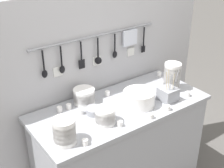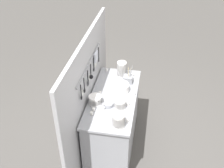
# 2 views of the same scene
# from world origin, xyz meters

# --- Properties ---
(ground_plane) EXTENTS (20.00, 20.00, 0.00)m
(ground_plane) POSITION_xyz_m (0.00, 0.00, 0.00)
(ground_plane) COLOR #514F4C
(counter) EXTENTS (1.36, 0.60, 0.89)m
(counter) POSITION_xyz_m (0.00, 0.00, 0.44)
(counter) COLOR #9EA0A8
(counter) RESTS_ON ground
(back_wall) EXTENTS (2.16, 0.09, 1.69)m
(back_wall) POSITION_xyz_m (0.00, 0.34, 0.85)
(back_wall) COLOR #B2B2B7
(back_wall) RESTS_ON ground
(bowl_stack_back_corner) EXTENTS (0.14, 0.14, 0.17)m
(bowl_stack_back_corner) POSITION_xyz_m (-0.55, -0.15, 0.97)
(bowl_stack_back_corner) COLOR white
(bowl_stack_back_corner) RESTS_ON counter
(bowl_stack_short_front) EXTENTS (0.16, 0.16, 0.11)m
(bowl_stack_short_front) POSITION_xyz_m (-0.19, 0.20, 0.94)
(bowl_stack_short_front) COLOR white
(bowl_stack_short_front) RESTS_ON counter
(bowl_stack_wide_centre) EXTENTS (0.13, 0.13, 0.23)m
(bowl_stack_wide_centre) POSITION_xyz_m (0.49, -0.04, 1.00)
(bowl_stack_wide_centre) COLOR white
(bowl_stack_wide_centre) RESTS_ON counter
(bowl_stack_nested_right) EXTENTS (0.14, 0.14, 0.12)m
(bowl_stack_nested_right) POSITION_xyz_m (-0.22, -0.12, 0.95)
(bowl_stack_nested_right) COLOR white
(bowl_stack_nested_right) RESTS_ON counter
(plate_stack) EXTENTS (0.24, 0.24, 0.11)m
(plate_stack) POSITION_xyz_m (0.12, -0.07, 0.94)
(plate_stack) COLOR white
(plate_stack) RESTS_ON counter
(steel_mixing_bowl) EXTENTS (0.12, 0.12, 0.04)m
(steel_mixing_bowl) POSITION_xyz_m (-0.22, 0.03, 0.91)
(steel_mixing_bowl) COLOR #93969E
(steel_mixing_bowl) RESTS_ON counter
(cutlery_caddy) EXTENTS (0.13, 0.13, 0.26)m
(cutlery_caddy) POSITION_xyz_m (0.35, -0.15, 0.94)
(cutlery_caddy) COLOR #93969E
(cutlery_caddy) RESTS_ON counter
(cup_edge_near) EXTENTS (0.04, 0.04, 0.04)m
(cup_edge_near) POSITION_xyz_m (-0.33, 0.19, 0.91)
(cup_edge_near) COLOR white
(cup_edge_near) RESTS_ON counter
(cup_centre) EXTENTS (0.04, 0.04, 0.04)m
(cup_centre) POSITION_xyz_m (-0.16, -0.21, 0.91)
(cup_centre) COLOR white
(cup_centre) RESTS_ON counter
(cup_back_right) EXTENTS (0.04, 0.04, 0.04)m
(cup_back_right) POSITION_xyz_m (0.24, -0.25, 0.91)
(cup_back_right) COLOR white
(cup_back_right) RESTS_ON counter
(cup_beside_plates) EXTENTS (0.04, 0.04, 0.04)m
(cup_beside_plates) POSITION_xyz_m (0.59, 0.20, 0.91)
(cup_beside_plates) COLOR white
(cup_beside_plates) RESTS_ON counter
(cup_front_left) EXTENTS (0.04, 0.04, 0.04)m
(cup_front_left) POSITION_xyz_m (-0.30, 0.08, 0.91)
(cup_front_left) COLOR white
(cup_front_left) RESTS_ON counter
(cup_front_right) EXTENTS (0.04, 0.04, 0.04)m
(cup_front_right) POSITION_xyz_m (0.52, -0.20, 0.91)
(cup_front_right) COLOR white
(cup_front_right) RESTS_ON counter
(cup_edge_far) EXTENTS (0.04, 0.04, 0.04)m
(cup_edge_far) POSITION_xyz_m (-0.41, 0.19, 0.91)
(cup_edge_far) COLOR white
(cup_edge_far) RESTS_ON counter
(cup_by_caddy) EXTENTS (0.04, 0.04, 0.04)m
(cup_by_caddy) POSITION_xyz_m (-0.46, -0.24, 0.91)
(cup_by_caddy) COLOR white
(cup_by_caddy) RESTS_ON counter
(cup_back_left) EXTENTS (0.04, 0.04, 0.04)m
(cup_back_left) POSITION_xyz_m (0.07, -0.26, 0.91)
(cup_back_left) COLOR white
(cup_back_left) RESTS_ON counter
(cup_mid_row) EXTENTS (0.04, 0.04, 0.04)m
(cup_mid_row) POSITION_xyz_m (0.01, 0.18, 0.91)
(cup_mid_row) COLOR white
(cup_mid_row) RESTS_ON counter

